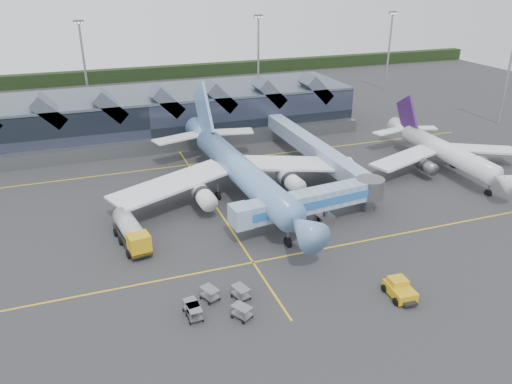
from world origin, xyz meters
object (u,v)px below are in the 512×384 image
object	(u,v)px
main_airliner	(239,169)
fuel_truck	(130,230)
regional_jet	(443,150)
pushback_tug	(400,289)
jet_bridge	(320,200)

from	to	relation	value
main_airliner	fuel_truck	bearing A→B (deg)	-154.64
main_airliner	regional_jet	xyz separation A→B (m)	(38.02, -1.64, -0.94)
pushback_tug	fuel_truck	bearing A→B (deg)	144.40
jet_bridge	fuel_truck	size ratio (longest dim) A/B	2.29
jet_bridge	fuel_truck	distance (m)	26.29
main_airliner	jet_bridge	xyz separation A→B (m)	(7.83, -12.99, -0.97)
jet_bridge	pushback_tug	size ratio (longest dim) A/B	5.43
regional_jet	fuel_truck	world-z (taller)	regional_jet
main_airliner	pushback_tug	xyz separation A→B (m)	(8.27, -32.06, -3.66)
regional_jet	jet_bridge	distance (m)	32.26
main_airliner	pushback_tug	bearing A→B (deg)	-78.80
main_airliner	fuel_truck	world-z (taller)	main_airliner
fuel_truck	jet_bridge	bearing A→B (deg)	-15.33
regional_jet	pushback_tug	xyz separation A→B (m)	(-29.75, -30.42, -2.72)
fuel_truck	pushback_tug	xyz separation A→B (m)	(26.51, -22.11, -1.12)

